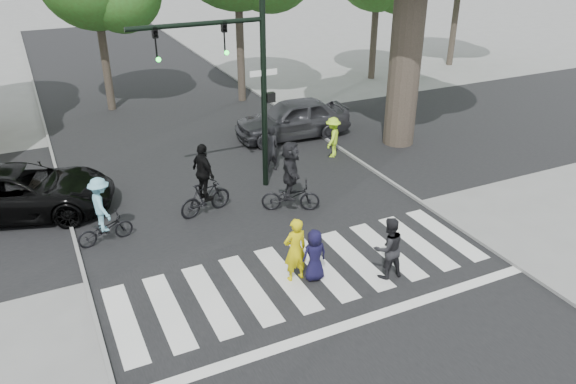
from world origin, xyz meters
name	(u,v)px	position (x,y,z in m)	size (l,w,h in m)	color
ground	(323,295)	(0.00, 0.00, 0.00)	(120.00, 120.00, 0.00)	gray
road_stem	(246,207)	(0.00, 5.00, 0.01)	(10.00, 70.00, 0.01)	black
road_cross	(214,171)	(0.00, 8.00, 0.01)	(70.00, 10.00, 0.01)	black
curb_left	(75,242)	(-5.05, 5.00, 0.05)	(0.10, 70.00, 0.10)	gray
curb_right	(382,176)	(5.05, 5.00, 0.05)	(0.10, 70.00, 0.10)	gray
crosswalk	(310,280)	(0.00, 0.66, 0.01)	(10.00, 3.85, 0.01)	silver
traffic_signal	(238,73)	(0.35, 6.20, 3.90)	(4.45, 0.29, 6.00)	black
pedestrian_woman	(295,250)	(-0.31, 0.89, 0.85)	(0.62, 0.41, 1.70)	yellow
pedestrian_child	(314,255)	(0.12, 0.70, 0.68)	(0.67, 0.43, 1.37)	black
pedestrian_adult	(388,248)	(1.80, 0.02, 0.82)	(0.79, 0.62, 1.64)	black
cyclist_left	(103,215)	(-4.24, 4.72, 0.84)	(1.60, 1.07, 1.94)	black
cyclist_mid	(204,186)	(-1.23, 5.13, 0.92)	(1.79, 1.12, 2.25)	black
cyclist_right	(291,180)	(1.17, 4.22, 1.00)	(1.87, 1.72, 2.25)	black
car_suv	(20,191)	(-6.22, 7.49, 0.75)	(2.49, 5.40, 1.50)	black
car_grey	(292,118)	(3.99, 9.89, 0.79)	(1.87, 4.64, 1.58)	#38383C
bystander_hivis	(333,137)	(4.44, 7.39, 0.76)	(0.98, 0.56, 1.52)	#C0FD2A
bystander_dark	(271,148)	(1.84, 7.19, 0.84)	(0.62, 0.40, 1.69)	black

